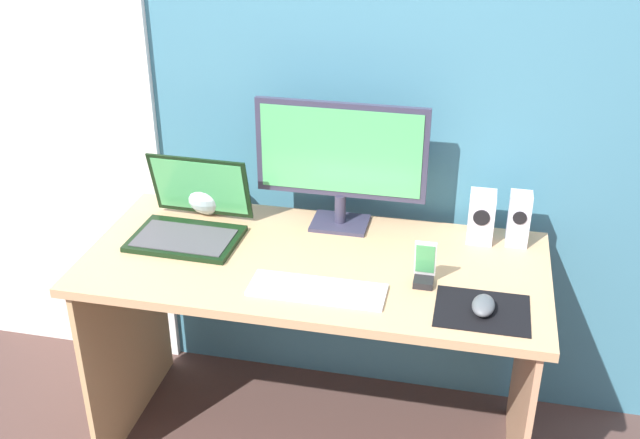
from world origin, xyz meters
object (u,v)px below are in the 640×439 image
speaker_near_monitor (481,217)px  fishbowl (208,192)px  monitor (341,158)px  phone_in_dock (424,269)px  laptop (191,221)px  mouse (483,305)px  speaker_right (519,219)px  keyboard_external (317,290)px

speaker_near_monitor → fishbowl: 0.89m
monitor → phone_in_dock: bearing=-45.0°
laptop → fishbowl: size_ratio=2.23×
laptop → fishbowl: laptop is taller
fishbowl → mouse: (0.91, -0.41, -0.05)m
monitor → speaker_right: monitor is taller
laptop → mouse: laptop is taller
monitor → phone_in_dock: 0.46m
speaker_right → fishbowl: (-1.00, 0.01, -0.01)m
phone_in_dock → speaker_near_monitor: bearing=63.9°
fishbowl → mouse: 1.00m
monitor → speaker_right: (0.55, -0.00, -0.15)m
keyboard_external → monitor: bearing=92.0°
mouse → phone_in_dock: phone_in_dock is taller
laptop → mouse: (0.91, -0.25, -0.03)m
fishbowl → mouse: fishbowl is taller
speaker_right → mouse: 0.42m
keyboard_external → phone_in_dock: (0.28, 0.10, 0.04)m
keyboard_external → mouse: mouse is taller
monitor → keyboard_external: size_ratio=1.41×
laptop → mouse: 0.95m
monitor → keyboard_external: bearing=-88.0°
fishbowl → laptop: bearing=-90.5°
monitor → fishbowl: monitor is taller
laptop → keyboard_external: bearing=-27.7°
speaker_near_monitor → phone_in_dock: (-0.14, -0.30, -0.03)m
speaker_near_monitor → mouse: bearing=-86.8°
fishbowl → mouse: bearing=-24.2°
speaker_near_monitor → keyboard_external: bearing=-137.1°
fishbowl → phone_in_dock: 0.80m
laptop → speaker_near_monitor: bearing=10.0°
fishbowl → keyboard_external: size_ratio=0.40×
speaker_right → mouse: speaker_right is taller
speaker_near_monitor → mouse: (0.02, -0.40, -0.06)m
monitor → phone_in_dock: monitor is taller
speaker_near_monitor → keyboard_external: size_ratio=0.42×
speaker_near_monitor → laptop: 0.90m
monitor → speaker_right: size_ratio=3.17×
speaker_near_monitor → phone_in_dock: bearing=-116.1°
speaker_right → speaker_near_monitor: 0.11m
speaker_near_monitor → keyboard_external: (-0.43, -0.40, -0.07)m
monitor → speaker_near_monitor: (0.44, -0.00, -0.15)m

